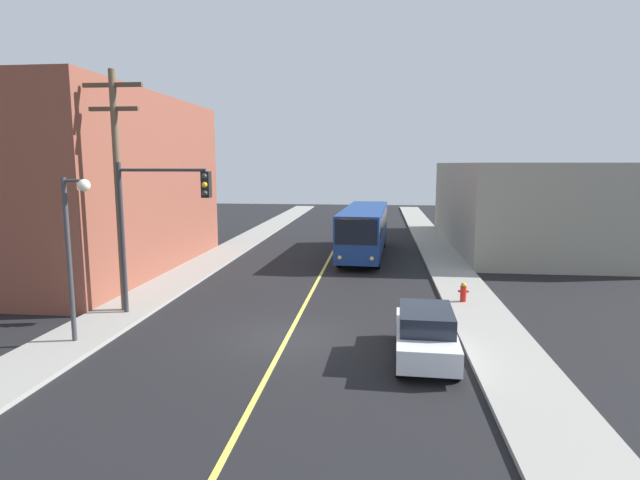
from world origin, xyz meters
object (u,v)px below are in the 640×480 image
(city_bus, at_px, (364,229))
(fire_hydrant, at_px, (463,292))
(parked_car_white, at_px, (426,333))
(utility_pole_near, at_px, (118,181))
(traffic_signal_left_corner, at_px, (158,210))
(street_lamp_left, at_px, (74,236))

(city_bus, xyz_separation_m, fire_hydrant, (4.65, -11.76, -1.23))
(parked_car_white, xyz_separation_m, utility_pole_near, (-11.82, 3.71, 4.57))
(utility_pole_near, height_order, traffic_signal_left_corner, utility_pole_near)
(traffic_signal_left_corner, distance_m, fire_hydrant, 13.21)
(fire_hydrant, bearing_deg, street_lamp_left, -154.13)
(traffic_signal_left_corner, height_order, street_lamp_left, traffic_signal_left_corner)
(utility_pole_near, height_order, street_lamp_left, utility_pole_near)
(parked_car_white, xyz_separation_m, fire_hydrant, (2.19, 6.59, -0.26))
(parked_car_white, xyz_separation_m, street_lamp_left, (-11.48, -0.04, 2.90))
(utility_pole_near, relative_size, fire_hydrant, 11.37)
(parked_car_white, relative_size, fire_hydrant, 5.31)
(street_lamp_left, height_order, fire_hydrant, street_lamp_left)
(city_bus, relative_size, traffic_signal_left_corner, 2.04)
(city_bus, relative_size, utility_pole_near, 1.28)
(parked_car_white, bearing_deg, utility_pole_near, 162.58)
(city_bus, distance_m, street_lamp_left, 20.58)
(parked_car_white, height_order, street_lamp_left, street_lamp_left)
(street_lamp_left, bearing_deg, city_bus, 63.86)
(utility_pole_near, height_order, fire_hydrant, utility_pole_near)
(traffic_signal_left_corner, bearing_deg, parked_car_white, -18.65)
(city_bus, xyz_separation_m, utility_pole_near, (-9.36, -14.65, 3.60))
(street_lamp_left, bearing_deg, fire_hydrant, 25.87)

